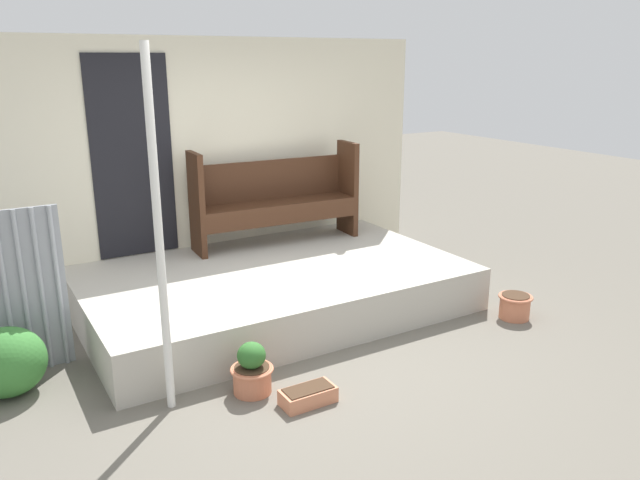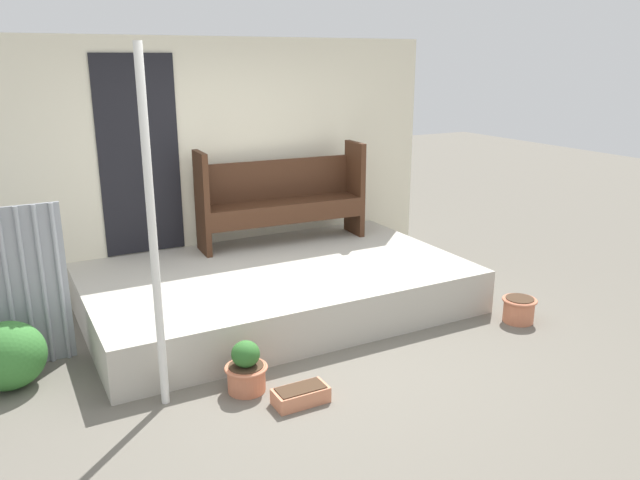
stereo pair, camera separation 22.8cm
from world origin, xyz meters
TOP-DOWN VIEW (x-y plane):
  - ground_plane at (0.00, 0.00)m, footprint 24.00×24.00m
  - porch_slab at (0.19, 1.10)m, footprint 3.60×2.21m
  - house_wall at (0.15, 2.24)m, footprint 4.80×0.08m
  - support_post at (-1.25, -0.13)m, footprint 0.06×0.06m
  - bench at (0.62, 1.88)m, footprint 1.85×0.50m
  - flower_pot_left at (-0.67, -0.25)m, footprint 0.32×0.32m
  - flower_pot_middle at (2.05, -0.28)m, footprint 0.32×0.32m
  - planter_box_rect at (-0.40, -0.60)m, footprint 0.40×0.20m
  - shrub_by_fence at (-2.22, 0.64)m, footprint 0.56×0.50m

SIDE VIEW (x-z plane):
  - ground_plane at x=0.00m, z-range 0.00..0.00m
  - planter_box_rect at x=-0.40m, z-range 0.00..0.12m
  - flower_pot_middle at x=2.05m, z-range 0.01..0.25m
  - flower_pot_left at x=-0.67m, z-range -0.03..0.37m
  - porch_slab at x=0.19m, z-range 0.00..0.42m
  - shrub_by_fence at x=-2.22m, z-range 0.00..0.52m
  - bench at x=0.62m, z-range 0.43..1.48m
  - support_post at x=-1.25m, z-range 0.00..2.49m
  - house_wall at x=0.15m, z-range 0.01..2.61m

